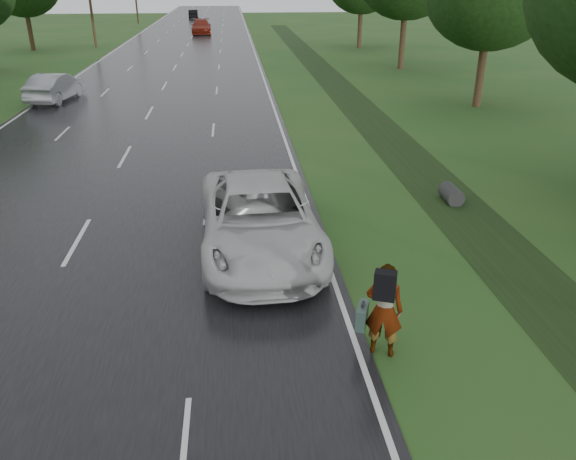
% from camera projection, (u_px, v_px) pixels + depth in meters
% --- Properties ---
extents(road, '(14.00, 180.00, 0.04)m').
position_uv_depth(road, '(180.00, 59.00, 49.14)').
color(road, black).
rests_on(road, ground).
extents(edge_stripe_east, '(0.12, 180.00, 0.01)m').
position_uv_depth(edge_stripe_east, '(257.00, 58.00, 49.73)').
color(edge_stripe_east, silver).
rests_on(edge_stripe_east, road).
extents(edge_stripe_west, '(0.12, 180.00, 0.01)m').
position_uv_depth(edge_stripe_west, '(101.00, 60.00, 48.53)').
color(edge_stripe_west, silver).
rests_on(edge_stripe_west, road).
extents(center_line, '(0.12, 180.00, 0.01)m').
position_uv_depth(center_line, '(180.00, 59.00, 49.13)').
color(center_line, silver).
rests_on(center_line, road).
extents(drainage_ditch, '(2.20, 120.00, 0.56)m').
position_uv_depth(drainage_ditch, '(384.00, 133.00, 26.36)').
color(drainage_ditch, black).
rests_on(drainage_ditch, ground).
extents(pedestrian, '(0.96, 1.00, 1.98)m').
position_uv_depth(pedestrian, '(383.00, 309.00, 10.68)').
color(pedestrian, '#A5998C').
rests_on(pedestrian, ground).
extents(white_pickup, '(3.27, 6.67, 1.82)m').
position_uv_depth(white_pickup, '(259.00, 219.00, 14.78)').
color(white_pickup, silver).
rests_on(white_pickup, road).
extents(silver_sedan, '(2.42, 5.02, 1.59)m').
position_uv_depth(silver_sedan, '(55.00, 87.00, 32.68)').
color(silver_sedan, '#9C9EA5').
rests_on(silver_sedan, road).
extents(far_car_red, '(2.49, 5.81, 1.67)m').
position_uv_depth(far_car_red, '(201.00, 27.00, 69.39)').
color(far_car_red, maroon).
rests_on(far_car_red, road).
extents(far_car_dark, '(1.57, 4.25, 1.39)m').
position_uv_depth(far_car_dark, '(193.00, 14.00, 93.34)').
color(far_car_dark, black).
rests_on(far_car_dark, road).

